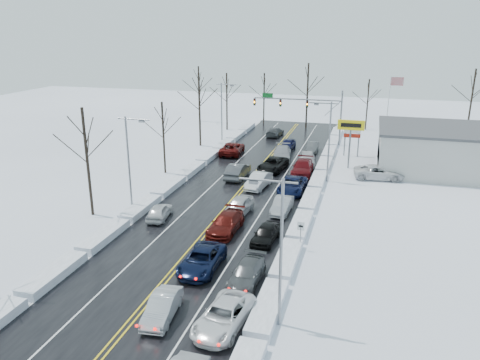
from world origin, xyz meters
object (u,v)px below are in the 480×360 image
(flagpole, at_px, (389,105))
(tires_plus_sign, at_px, (351,128))
(oncoming_car_0, at_px, (238,178))
(traffic_signal_mast, at_px, (307,107))
(dealership_building, at_px, (466,151))

(flagpole, bearing_deg, tires_plus_sign, -108.44)
(oncoming_car_0, bearing_deg, traffic_signal_mast, -103.30)
(flagpole, distance_m, oncoming_car_0, 27.96)
(traffic_signal_mast, height_order, oncoming_car_0, traffic_signal_mast)
(tires_plus_sign, relative_size, flagpole, 0.60)
(tires_plus_sign, distance_m, dealership_building, 13.82)
(traffic_signal_mast, xyz_separation_m, oncoming_car_0, (-5.02, -19.59, -5.48))
(dealership_building, xyz_separation_m, oncoming_car_0, (-25.55, -9.60, -2.66))
(traffic_signal_mast, xyz_separation_m, dealership_building, (20.53, -9.99, -2.82))
(flagpole, height_order, oncoming_car_0, flagpole)
(flagpole, relative_size, oncoming_car_0, 1.91)
(tires_plus_sign, xyz_separation_m, flagpole, (4.67, 14.01, 0.93))
(traffic_signal_mast, xyz_separation_m, tires_plus_sign, (7.05, -12.00, -0.49))
(tires_plus_sign, distance_m, flagpole, 14.79)
(traffic_signal_mast, xyz_separation_m, flagpole, (11.72, 2.01, 0.45))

